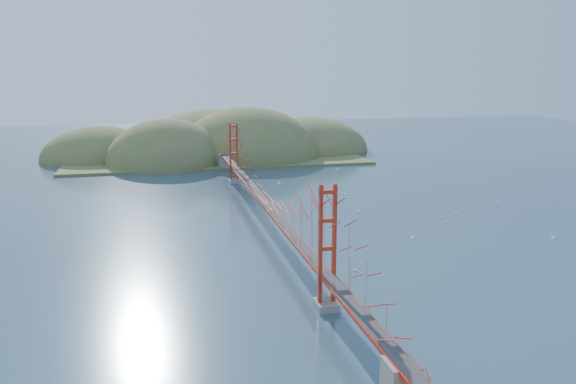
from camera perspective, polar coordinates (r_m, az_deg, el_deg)
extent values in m
plane|color=#2E495D|center=(80.35, -2.46, -3.20)|extent=(320.00, 320.00, 0.00)
cube|color=gray|center=(52.73, 3.91, -11.37)|extent=(2.00, 2.40, 0.70)
cube|color=gray|center=(109.10, -5.48, 1.10)|extent=(2.00, 2.40, 0.70)
cube|color=red|center=(79.53, -2.48, -0.91)|extent=(1.40, 92.00, 0.16)
cube|color=red|center=(79.58, -2.48, -1.05)|extent=(1.33, 92.00, 0.24)
cube|color=#38383A|center=(79.51, -2.48, -0.84)|extent=(1.19, 92.00, 0.03)
cube|color=gray|center=(124.49, -6.53, 3.09)|extent=(2.20, 2.60, 3.30)
cube|color=olive|center=(142.38, -7.40, 3.66)|extent=(70.00, 40.00, 0.60)
ellipsoid|color=olive|center=(133.79, -12.15, 2.82)|extent=(28.00, 28.00, 21.00)
ellipsoid|color=olive|center=(141.51, -4.09, 3.57)|extent=(36.00, 36.00, 25.00)
ellipsoid|color=olive|center=(153.09, 2.10, 4.26)|extent=(32.00, 32.00, 18.00)
ellipsoid|color=olive|center=(146.24, -18.56, 3.25)|extent=(28.00, 28.00, 16.00)
ellipsoid|color=olive|center=(156.40, -7.23, 4.35)|extent=(44.00, 44.00, 22.00)
cube|color=white|center=(81.19, 25.32, -4.20)|extent=(0.30, 0.56, 0.10)
cylinder|color=white|center=(81.11, 25.34, -4.01)|extent=(0.02, 0.02, 0.58)
cube|color=white|center=(89.49, 16.72, -2.06)|extent=(0.63, 0.24, 0.11)
cylinder|color=white|center=(89.41, 16.74, -1.85)|extent=(0.02, 0.02, 0.67)
cube|color=white|center=(116.15, 8.23, 1.58)|extent=(0.61, 0.26, 0.11)
cylinder|color=white|center=(116.09, 8.23, 1.73)|extent=(0.02, 0.02, 0.64)
cube|color=white|center=(99.26, 5.83, -0.20)|extent=(0.62, 0.52, 0.11)
cylinder|color=white|center=(99.19, 5.83, -0.01)|extent=(0.02, 0.02, 0.67)
cube|color=white|center=(98.53, 20.44, -1.03)|extent=(0.37, 0.49, 0.09)
cylinder|color=white|center=(98.47, 20.45, -0.88)|extent=(0.01, 0.01, 0.51)
cube|color=white|center=(123.94, 5.01, 2.33)|extent=(0.63, 0.32, 0.11)
cylinder|color=white|center=(123.88, 5.01, 2.48)|extent=(0.02, 0.02, 0.65)
cube|color=white|center=(128.31, 12.38, 2.43)|extent=(0.53, 0.28, 0.09)
cylinder|color=white|center=(128.26, 12.39, 2.55)|extent=(0.01, 0.01, 0.55)
cube|color=white|center=(75.01, 12.55, -4.58)|extent=(0.43, 0.63, 0.11)
cylinder|color=white|center=(74.91, 12.56, -4.34)|extent=(0.02, 0.02, 0.66)
cube|color=white|center=(110.71, 18.95, 0.49)|extent=(0.49, 0.52, 0.10)
cylinder|color=white|center=(110.66, 18.96, 0.64)|extent=(0.02, 0.02, 0.59)
cube|color=white|center=(86.51, 15.27, -2.46)|extent=(0.58, 0.45, 0.10)
cylinder|color=white|center=(86.44, 15.28, -2.27)|extent=(0.02, 0.02, 0.61)
cube|color=white|center=(62.40, 6.79, -7.87)|extent=(0.34, 0.52, 0.09)
cylinder|color=white|center=(62.31, 6.80, -7.63)|extent=(0.01, 0.01, 0.54)
cube|color=white|center=(102.88, 19.59, -0.42)|extent=(0.26, 0.50, 0.09)
cylinder|color=white|center=(102.83, 19.60, -0.28)|extent=(0.01, 0.01, 0.52)
cube|color=white|center=(108.01, -0.95, 0.89)|extent=(0.66, 0.44, 0.11)
cylinder|color=white|center=(107.94, -0.95, 1.07)|extent=(0.02, 0.02, 0.69)
cube|color=white|center=(108.84, 23.62, -0.08)|extent=(0.45, 0.46, 0.09)
cylinder|color=white|center=(108.79, 23.63, 0.06)|extent=(0.01, 0.01, 0.53)
cube|color=white|center=(108.51, 9.61, 0.77)|extent=(0.49, 0.48, 0.09)
cylinder|color=white|center=(108.46, 9.61, 0.91)|extent=(0.01, 0.01, 0.56)
cube|color=white|center=(130.36, 9.82, 2.69)|extent=(0.23, 0.55, 0.10)
cylinder|color=white|center=(130.31, 9.83, 2.82)|extent=(0.02, 0.02, 0.58)
cube|color=white|center=(87.17, 7.21, -2.01)|extent=(0.41, 0.53, 0.09)
cylinder|color=white|center=(87.11, 7.21, -1.83)|extent=(0.02, 0.02, 0.56)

